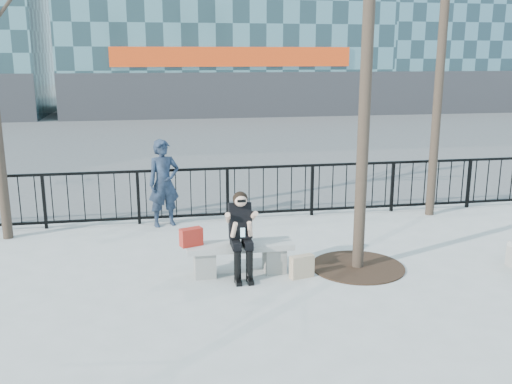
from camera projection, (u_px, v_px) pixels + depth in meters
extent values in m
plane|color=gray|center=(240.00, 273.00, 8.94)|extent=(120.00, 120.00, 0.00)
cube|color=#474747|center=(185.00, 138.00, 23.29)|extent=(60.00, 23.00, 0.01)
cube|color=black|center=(217.00, 169.00, 11.56)|extent=(14.00, 0.05, 0.05)
cube|color=black|center=(218.00, 214.00, 11.78)|extent=(14.00, 0.05, 0.05)
cube|color=#2D2D30|center=(233.00, 96.00, 30.18)|extent=(18.00, 0.08, 2.40)
cube|color=#C0340C|center=(233.00, 57.00, 29.65)|extent=(12.60, 0.12, 1.00)
cylinder|color=black|center=(368.00, 25.00, 8.29)|extent=(0.18, 0.18, 7.50)
cylinder|color=black|center=(442.00, 46.00, 11.38)|extent=(0.18, 0.18, 7.00)
cylinder|color=black|center=(357.00, 267.00, 9.17)|extent=(1.50, 1.50, 0.02)
cube|color=slate|center=(205.00, 263.00, 8.80)|extent=(0.32, 0.38, 0.40)
cube|color=slate|center=(274.00, 259.00, 8.99)|extent=(0.32, 0.38, 0.40)
cube|color=gray|center=(240.00, 246.00, 8.84)|extent=(1.65, 0.46, 0.09)
cube|color=#A91F14|center=(191.00, 237.00, 8.68)|extent=(0.37, 0.26, 0.28)
cube|color=#C3AB8A|center=(302.00, 267.00, 8.72)|extent=(0.39, 0.23, 0.35)
imported|color=black|center=(164.00, 183.00, 11.23)|extent=(0.73, 0.58, 1.73)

